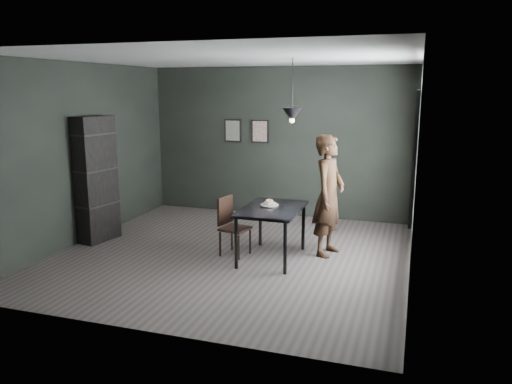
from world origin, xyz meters
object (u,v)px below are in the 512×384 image
(shelf_unit, at_px, (95,179))
(pendant_lamp, at_px, (292,114))
(white_plate, at_px, (269,205))
(woman, at_px, (329,195))
(wood_chair, at_px, (231,222))
(cafe_table, at_px, (272,213))

(shelf_unit, distance_m, pendant_lamp, 3.34)
(white_plate, bearing_deg, woman, 24.01)
(white_plate, distance_m, woman, 0.87)
(woman, bearing_deg, shelf_unit, 108.28)
(white_plate, relative_size, woman, 0.13)
(wood_chair, bearing_deg, woman, 30.33)
(wood_chair, xyz_separation_m, pendant_lamp, (0.87, 0.10, 1.56))
(cafe_table, relative_size, wood_chair, 1.40)
(shelf_unit, relative_size, pendant_lamp, 2.29)
(white_plate, relative_size, shelf_unit, 0.12)
(white_plate, distance_m, pendant_lamp, 1.33)
(cafe_table, bearing_deg, wood_chair, 179.57)
(cafe_table, height_order, pendant_lamp, pendant_lamp)
(white_plate, height_order, woman, woman)
(woman, bearing_deg, cafe_table, 133.55)
(woman, bearing_deg, white_plate, 125.51)
(woman, height_order, wood_chair, woman)
(shelf_unit, xyz_separation_m, pendant_lamp, (3.17, 0.08, 1.06))
(white_plate, bearing_deg, pendant_lamp, -0.30)
(wood_chair, distance_m, pendant_lamp, 1.79)
(pendant_lamp, bearing_deg, shelf_unit, -178.57)
(cafe_table, height_order, shelf_unit, shelf_unit)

